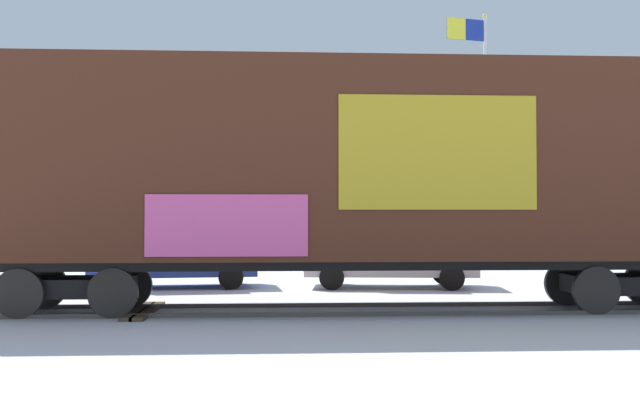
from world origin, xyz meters
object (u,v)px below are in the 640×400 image
(parked_car_silver, at_px, (387,255))
(freight_car, at_px, (355,167))
(flagpole, at_px, (478,103))
(parked_car_blue, at_px, (172,254))

(parked_car_silver, bearing_deg, freight_car, -105.69)
(flagpole, xyz_separation_m, parked_car_silver, (-4.84, -8.51, -5.50))
(freight_car, distance_m, flagpole, 15.17)
(freight_car, relative_size, flagpole, 1.66)
(flagpole, distance_m, parked_car_silver, 11.23)
(freight_car, height_order, parked_car_silver, freight_car)
(parked_car_blue, xyz_separation_m, parked_car_silver, (5.71, -0.25, -0.05))
(flagpole, height_order, parked_car_silver, flagpole)
(parked_car_blue, bearing_deg, flagpole, 38.05)
(parked_car_silver, bearing_deg, flagpole, 60.37)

